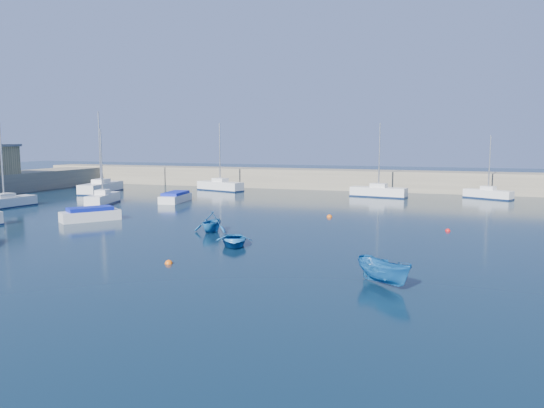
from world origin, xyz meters
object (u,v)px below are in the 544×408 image
(sailboat_3, at_px, (103,199))
(sailboat_5, at_px, (220,186))
(motorboat_2, at_px, (176,197))
(sailboat_7, at_px, (488,194))
(sailboat_2, at_px, (4,202))
(motorboat_1, at_px, (90,214))
(dinghy_left, at_px, (211,222))
(sailboat_4, at_px, (101,187))
(sailboat_6, at_px, (378,192))
(dinghy_center, at_px, (234,240))
(dinghy_right, at_px, (384,272))

(sailboat_3, distance_m, sailboat_5, 18.29)
(sailboat_5, distance_m, motorboat_2, 13.14)
(sailboat_3, height_order, sailboat_7, sailboat_3)
(sailboat_2, height_order, motorboat_1, sailboat_2)
(dinghy_left, bearing_deg, sailboat_3, 145.77)
(sailboat_7, relative_size, motorboat_1, 1.50)
(sailboat_2, relative_size, sailboat_5, 0.95)
(sailboat_4, xyz_separation_m, sailboat_6, (33.69, 6.41, -0.05))
(motorboat_1, bearing_deg, sailboat_5, 127.86)
(sailboat_4, bearing_deg, sailboat_7, 2.25)
(sailboat_3, bearing_deg, sailboat_4, 112.29)
(sailboat_2, height_order, sailboat_4, sailboat_4)
(sailboat_7, xyz_separation_m, dinghy_center, (-16.58, -33.93, -0.23))
(sailboat_6, bearing_deg, sailboat_7, -71.06)
(sailboat_5, xyz_separation_m, motorboat_2, (0.79, -13.12, -0.14))
(sailboat_2, distance_m, dinghy_left, 25.70)
(sailboat_3, bearing_deg, motorboat_2, 21.28)
(sailboat_7, height_order, dinghy_left, sailboat_7)
(sailboat_7, bearing_deg, motorboat_1, 159.12)
(sailboat_3, bearing_deg, sailboat_5, 58.22)
(sailboat_3, relative_size, dinghy_center, 2.34)
(sailboat_4, height_order, sailboat_5, sailboat_4)
(sailboat_2, xyz_separation_m, sailboat_4, (-0.54, 15.74, 0.12))
(sailboat_6, bearing_deg, sailboat_5, 96.61)
(sailboat_5, bearing_deg, sailboat_2, 168.95)
(sailboat_2, xyz_separation_m, sailboat_6, (33.15, 22.16, 0.06))
(sailboat_7, relative_size, motorboat_2, 1.30)
(sailboat_2, distance_m, dinghy_center, 30.13)
(sailboat_2, xyz_separation_m, sailboat_7, (45.11, 24.21, 0.01))
(dinghy_left, bearing_deg, sailboat_7, 54.33)
(sailboat_7, xyz_separation_m, motorboat_1, (-31.78, -28.34, -0.03))
(sailboat_7, distance_m, motorboat_2, 34.86)
(sailboat_4, height_order, dinghy_right, sailboat_4)
(sailboat_5, distance_m, motorboat_1, 27.23)
(sailboat_3, distance_m, motorboat_1, 11.37)
(sailboat_2, bearing_deg, dinghy_right, -16.15)
(sailboat_5, distance_m, dinghy_center, 36.50)
(motorboat_1, bearing_deg, dinghy_right, 11.31)
(motorboat_1, distance_m, dinghy_left, 11.84)
(sailboat_3, distance_m, dinghy_right, 37.92)
(sailboat_7, bearing_deg, sailboat_6, 127.15)
(sailboat_6, xyz_separation_m, motorboat_1, (-19.83, -26.29, -0.09))
(dinghy_left, bearing_deg, dinghy_right, -38.56)
(sailboat_6, bearing_deg, sailboat_4, 109.96)
(dinghy_center, relative_size, dinghy_left, 1.16)
(sailboat_3, distance_m, sailboat_4, 12.90)
(sailboat_2, bearing_deg, sailboat_3, 43.16)
(sailboat_2, bearing_deg, sailboat_4, 98.10)
(sailboat_3, relative_size, sailboat_5, 0.88)
(sailboat_2, bearing_deg, sailboat_5, 67.69)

